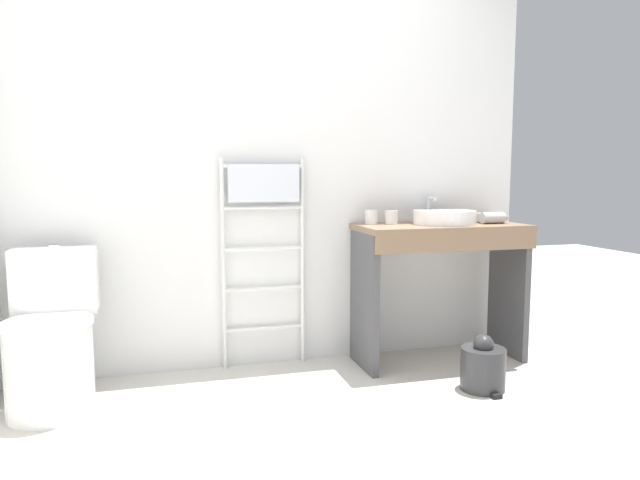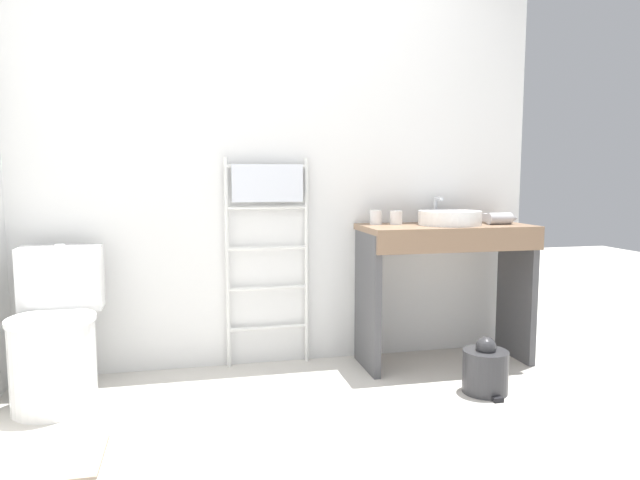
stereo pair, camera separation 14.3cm
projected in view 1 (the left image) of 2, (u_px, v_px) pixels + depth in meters
wall_back at (271, 149)px, 3.38m from camera, size 3.19×0.12×2.56m
toilet at (51, 343)px, 2.74m from camera, size 0.41×0.57×0.77m
towel_radiator at (264, 215)px, 3.30m from camera, size 0.49×0.06×1.23m
vanity_counter at (441, 268)px, 3.42m from camera, size 1.00×0.46×0.84m
sink_basin at (444, 217)px, 3.40m from camera, size 0.37×0.37×0.08m
faucet at (430, 206)px, 3.57m from camera, size 0.02×0.10×0.16m
cup_near_wall at (371, 217)px, 3.41m from camera, size 0.07×0.07×0.09m
cup_near_edge at (391, 217)px, 3.41m from camera, size 0.08×0.08×0.08m
hair_dryer at (493, 218)px, 3.46m from camera, size 0.19×0.16×0.07m
trash_bin at (483, 367)px, 3.00m from camera, size 0.23×0.27×0.30m
bath_mat at (31, 470)px, 2.18m from camera, size 0.56×0.36×0.01m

